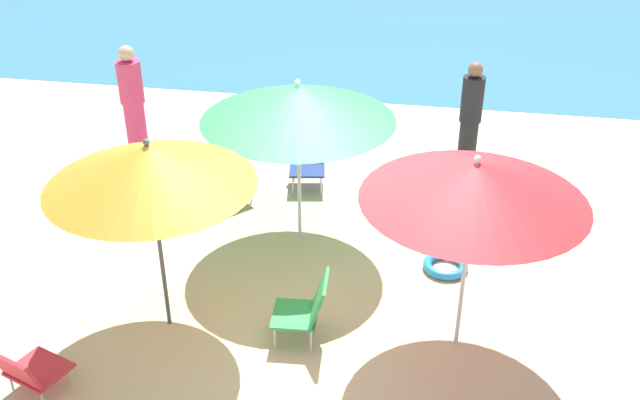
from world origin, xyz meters
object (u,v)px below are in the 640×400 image
at_px(umbrella_orange, 149,165).
at_px(beach_chair_b, 307,161).
at_px(umbrella_green, 298,103).
at_px(beach_chair_d, 306,307).
at_px(beach_chair_e, 28,370).
at_px(beach_bag, 478,240).
at_px(beach_chair_c, 223,172).
at_px(umbrella_red, 475,181).
at_px(person_b, 134,108).
at_px(swim_ring, 445,265).
at_px(person_a, 470,120).

xyz_separation_m(umbrella_orange, beach_chair_b, (0.78, 3.07, -1.40)).
distance_m(umbrella_green, beach_chair_d, 2.19).
bearing_deg(beach_chair_e, beach_bag, -32.42).
height_order(beach_chair_c, beach_chair_d, beach_chair_c).
height_order(umbrella_red, beach_bag, umbrella_red).
relative_size(beach_chair_c, person_b, 0.44).
height_order(umbrella_orange, person_b, umbrella_orange).
xyz_separation_m(beach_chair_c, person_b, (-1.39, 0.65, 0.50)).
height_order(umbrella_orange, swim_ring, umbrella_orange).
xyz_separation_m(umbrella_red, beach_chair_b, (-1.98, 2.90, -1.41)).
xyz_separation_m(beach_chair_e, person_b, (-0.76, 4.27, 0.59)).
distance_m(beach_chair_d, person_a, 3.96).
bearing_deg(umbrella_green, person_a, 46.62).
xyz_separation_m(beach_chair_b, beach_bag, (2.20, -1.24, -0.20)).
distance_m(umbrella_green, person_a, 2.86).
bearing_deg(swim_ring, person_b, 157.28).
bearing_deg(person_b, beach_bag, 77.06).
distance_m(umbrella_red, beach_chair_c, 3.99).
height_order(beach_chair_d, beach_chair_e, beach_chair_d).
relative_size(swim_ring, beach_bag, 1.58).
relative_size(umbrella_red, person_a, 1.25).
xyz_separation_m(beach_chair_e, swim_ring, (3.44, 2.51, -0.23)).
relative_size(umbrella_green, beach_bag, 6.70).
relative_size(beach_chair_c, person_a, 0.48).
relative_size(beach_chair_b, person_a, 0.40).
distance_m(umbrella_orange, beach_chair_d, 1.93).
bearing_deg(swim_ring, umbrella_green, 169.21).
height_order(umbrella_orange, beach_chair_c, umbrella_orange).
relative_size(umbrella_red, beach_chair_d, 2.91).
bearing_deg(beach_chair_d, beach_bag, -136.27).
relative_size(umbrella_red, umbrella_orange, 1.00).
height_order(umbrella_red, swim_ring, umbrella_red).
xyz_separation_m(person_b, swim_ring, (4.20, -1.76, -0.82)).
height_order(beach_chair_c, swim_ring, beach_chair_c).
distance_m(beach_chair_d, swim_ring, 1.89).
height_order(beach_chair_d, swim_ring, beach_chair_d).
xyz_separation_m(beach_chair_c, swim_ring, (2.81, -1.11, -0.32)).
xyz_separation_m(umbrella_orange, swim_ring, (2.63, 1.39, -1.68)).
distance_m(person_b, swim_ring, 4.63).
bearing_deg(beach_bag, umbrella_green, -176.44).
height_order(umbrella_orange, beach_chair_b, umbrella_orange).
relative_size(umbrella_red, swim_ring, 4.01).
height_order(person_a, person_b, person_b).
bearing_deg(beach_chair_d, beach_chair_c, -62.50).
relative_size(beach_chair_e, person_a, 0.39).
distance_m(beach_chair_e, person_b, 4.38).
bearing_deg(beach_chair_e, umbrella_green, -12.36).
bearing_deg(umbrella_orange, beach_chair_b, 75.74).
height_order(umbrella_red, beach_chair_b, umbrella_red).
xyz_separation_m(umbrella_orange, beach_chair_c, (-0.18, 2.50, -1.36)).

